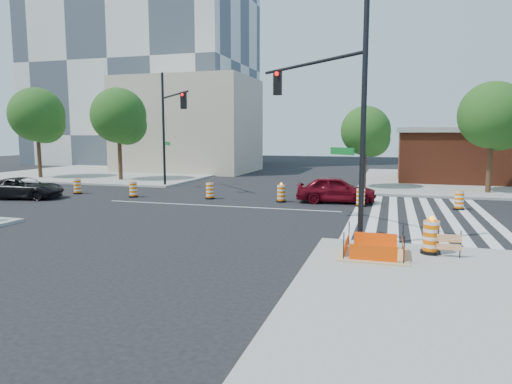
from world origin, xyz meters
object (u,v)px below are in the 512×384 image
red_coupe (336,189)px  signal_pole_se (331,101)px  dark_suv (24,188)px  signal_pole_nw (169,118)px

red_coupe → signal_pole_se: size_ratio=0.53×
red_coupe → dark_suv: (-19.21, -3.93, -0.12)m
red_coupe → signal_pole_nw: signal_pole_nw is taller
red_coupe → signal_pole_nw: bearing=67.4°
signal_pole_se → signal_pole_nw: signal_pole_se is taller
red_coupe → signal_pole_se: signal_pole_se is taller
red_coupe → dark_suv: size_ratio=0.97×
red_coupe → signal_pole_se: bearing=177.3°
signal_pole_se → signal_pole_nw: size_ratio=1.02×
signal_pole_se → dark_suv: bearing=28.1°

